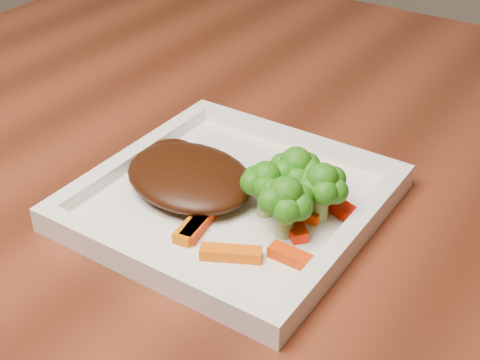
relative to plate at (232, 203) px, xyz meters
The scene contains 14 objects.
plate is the anchor object (origin of this frame).
steak 0.05m from the plate, 167.17° to the right, with size 0.14×0.11×0.03m, color #361508.
broccoli_0 0.07m from the plate, 25.34° to the left, with size 0.06×0.06×0.07m, color #176E12, non-canonical shape.
broccoli_1 0.10m from the plate, 11.70° to the left, with size 0.06×0.06×0.06m, color #1A7313, non-canonical shape.
broccoli_2 0.08m from the plate, 16.56° to the right, with size 0.06×0.06×0.06m, color #2D6A11, non-canonical shape.
broccoli_3 0.06m from the plate, ahead, with size 0.05×0.05×0.06m, color #186D12, non-canonical shape.
carrot_0 0.09m from the plate, 56.15° to the right, with size 0.05×0.01×0.01m, color #EE5F03.
carrot_1 0.12m from the plate, 25.92° to the right, with size 0.05×0.01×0.01m, color red.
carrot_2 0.06m from the plate, 87.45° to the right, with size 0.05×0.01×0.01m, color red.
carrot_3 0.11m from the plate, 20.86° to the left, with size 0.06×0.02×0.01m, color red.
carrot_4 0.07m from the plate, 69.79° to the left, with size 0.05×0.01×0.01m, color #D14A03.
carrot_5 0.07m from the plate, ahead, with size 0.06×0.01×0.01m, color #F11E03.
carrot_6 0.07m from the plate, ahead, with size 0.05×0.01×0.01m, color #FA4204.
carrot_7 0.06m from the plate, 89.87° to the right, with size 0.06×0.02×0.01m, color #E16603.
Camera 1 is at (0.03, -0.53, 1.14)m, focal length 50.00 mm.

